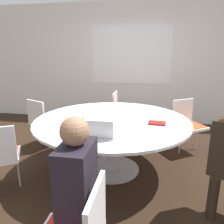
{
  "coord_description": "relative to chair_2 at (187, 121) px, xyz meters",
  "views": [
    {
      "loc": [
        0.51,
        -2.74,
        1.61
      ],
      "look_at": [
        0.0,
        0.0,
        0.84
      ],
      "focal_mm": 35.0,
      "sensor_mm": 36.0,
      "label": 1
    }
  ],
  "objects": [
    {
      "name": "person_0",
      "position": [
        -1.1,
        -2.31,
        0.19
      ],
      "size": [
        0.26,
        0.36,
        1.21
      ],
      "rotation": [
        0.0,
        0.0,
        7.87
      ],
      "color": "#231E28",
      "rests_on": "ground_plane"
    },
    {
      "name": "conference_table",
      "position": [
        -1.1,
        -0.85,
        0.12
      ],
      "size": [
        2.05,
        2.05,
        0.74
      ],
      "color": "#B7B7BC",
      "rests_on": "ground_plane"
    },
    {
      "name": "chair_3",
      "position": [
        -1.17,
        0.54,
        0.0
      ],
      "size": [
        0.42,
        0.44,
        0.86
      ],
      "rotation": [
        0.0,
        0.0,
        11.0
      ],
      "color": "white",
      "rests_on": "ground_plane"
    },
    {
      "name": "wall_back",
      "position": [
        -1.1,
        1.55,
        0.84
      ],
      "size": [
        8.0,
        0.07,
        2.7
      ],
      "color": "silver",
      "rests_on": "ground_plane"
    },
    {
      "name": "ground_plane",
      "position": [
        -1.1,
        -0.85,
        -0.51
      ],
      "size": [
        16.0,
        16.0,
        0.0
      ],
      "primitive_type": "plane",
      "color": "black"
    },
    {
      "name": "coffee_cup",
      "position": [
        -1.47,
        -0.87,
        0.28
      ],
      "size": [
        0.08,
        0.08,
        0.1
      ],
      "color": "white",
      "rests_on": "conference_table"
    },
    {
      "name": "spiral_notebook",
      "position": [
        -0.51,
        -0.94,
        0.24
      ],
      "size": [
        0.22,
        0.17,
        0.02
      ],
      "color": "maroon",
      "rests_on": "conference_table"
    },
    {
      "name": "handbag",
      "position": [
        -1.75,
        0.5,
        -0.37
      ],
      "size": [
        0.36,
        0.16,
        0.28
      ],
      "color": "black",
      "rests_on": "ground_plane"
    },
    {
      "name": "chair_4",
      "position": [
        -2.39,
        -0.33,
        0.0
      ],
      "size": [
        0.58,
        0.57,
        0.86
      ],
      "rotation": [
        0.0,
        0.0,
        12.13
      ],
      "color": "white",
      "rests_on": "ground_plane"
    },
    {
      "name": "chair_2",
      "position": [
        0.0,
        0.0,
        0.0
      ],
      "size": [
        0.6,
        0.6,
        0.86
      ],
      "rotation": [
        0.0,
        0.0,
        10.04
      ],
      "color": "white",
      "rests_on": "ground_plane"
    },
    {
      "name": "laptop",
      "position": [
        -1.09,
        -1.53,
        0.29
      ],
      "size": [
        0.29,
        0.24,
        0.21
      ],
      "rotation": [
        0.0,
        0.0,
        3.15
      ],
      "color": "silver",
      "rests_on": "conference_table"
    }
  ]
}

